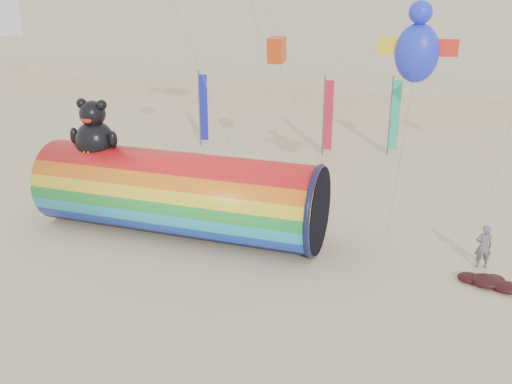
% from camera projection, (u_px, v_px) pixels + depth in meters
% --- Properties ---
extents(ground, '(160.00, 160.00, 0.00)m').
position_uv_depth(ground, '(233.00, 256.00, 23.75)').
color(ground, '#CCB58C').
rests_on(ground, ground).
extents(windsock_assembly, '(12.93, 3.94, 5.96)m').
position_uv_depth(windsock_assembly, '(178.00, 192.00, 25.35)').
color(windsock_assembly, red).
rests_on(windsock_assembly, ground).
extents(kite_handler, '(0.76, 0.59, 1.82)m').
position_uv_depth(kite_handler, '(484.00, 246.00, 22.56)').
color(kite_handler, '#5C5C63').
rests_on(kite_handler, ground).
extents(fabric_bundle, '(2.62, 1.35, 0.41)m').
position_uv_depth(fabric_bundle, '(492.00, 282.00, 21.38)').
color(fabric_bundle, '#3D0B0D').
rests_on(fabric_bundle, ground).
extents(festival_banners, '(13.24, 1.91, 5.20)m').
position_uv_depth(festival_banners, '(306.00, 113.00, 37.32)').
color(festival_banners, '#59595E').
rests_on(festival_banners, ground).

